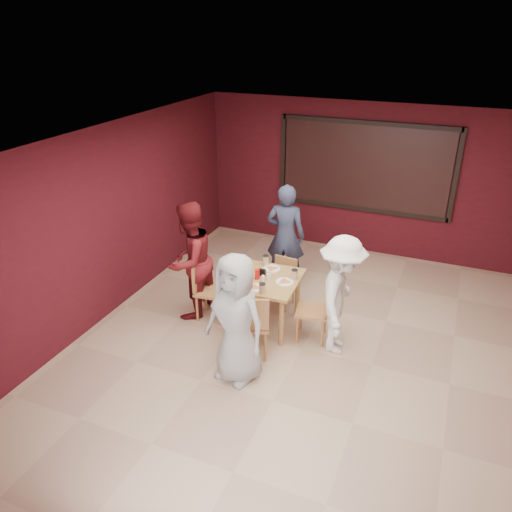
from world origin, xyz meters
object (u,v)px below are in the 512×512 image
at_px(dining_table, 264,284).
at_px(chair_back, 283,279).
at_px(chair_left, 207,287).
at_px(diner_left, 190,261).
at_px(chair_front, 251,322).
at_px(chair_right, 318,308).
at_px(diner_front, 236,319).
at_px(diner_back, 286,236).
at_px(diner_right, 341,296).

xyz_separation_m(dining_table, chair_back, (0.05, 0.67, -0.24)).
bearing_deg(chair_left, diner_left, -177.14).
bearing_deg(chair_left, chair_front, -33.64).
xyz_separation_m(chair_front, chair_right, (0.69, 0.73, -0.03)).
xyz_separation_m(dining_table, chair_right, (0.82, -0.04, -0.17)).
bearing_deg(diner_front, diner_back, 110.41).
bearing_deg(chair_right, dining_table, 177.14).
bearing_deg(diner_left, dining_table, 102.90).
bearing_deg(diner_right, diner_front, 130.05).
bearing_deg(chair_front, chair_back, 93.28).
distance_m(diner_left, diner_right, 2.26).
bearing_deg(chair_right, diner_right, -18.14).
bearing_deg(diner_left, chair_front, 69.50).
bearing_deg(dining_table, diner_front, -84.21).
distance_m(chair_back, chair_right, 1.05).
xyz_separation_m(diner_front, diner_left, (-1.25, 1.09, 0.04)).
relative_size(diner_left, diner_right, 1.08).
xyz_separation_m(diner_front, diner_right, (1.02, 1.06, -0.02)).
distance_m(chair_left, diner_back, 1.64).
height_order(chair_front, chair_right, chair_front).
distance_m(dining_table, diner_right, 1.16).
bearing_deg(chair_front, diner_right, 31.68).
xyz_separation_m(diner_left, diner_right, (2.26, -0.03, -0.06)).
xyz_separation_m(chair_left, diner_left, (-0.25, -0.01, 0.39)).
relative_size(dining_table, chair_back, 1.32).
xyz_separation_m(diner_back, diner_right, (1.29, -1.47, -0.05)).
height_order(diner_front, diner_left, diner_left).
bearing_deg(chair_back, dining_table, -94.02).
xyz_separation_m(chair_front, chair_left, (-1.00, 0.66, -0.03)).
relative_size(dining_table, diner_right, 0.62).
xyz_separation_m(chair_right, diner_right, (0.32, -0.11, 0.32)).
bearing_deg(diner_back, chair_front, 90.91).
bearing_deg(diner_right, chair_back, 46.83).
bearing_deg(diner_right, chair_front, 115.48).
bearing_deg(diner_back, chair_left, 56.56).
relative_size(dining_table, diner_left, 0.57).
bearing_deg(diner_front, chair_left, 146.22).
xyz_separation_m(dining_table, chair_front, (0.13, -0.77, -0.14)).
distance_m(chair_front, diner_right, 1.22).
height_order(dining_table, diner_left, diner_left).
height_order(chair_front, diner_back, diner_back).
xyz_separation_m(chair_front, diner_front, (-0.01, -0.44, 0.31)).
bearing_deg(diner_back, dining_table, 89.72).
relative_size(diner_front, diner_left, 0.95).
bearing_deg(chair_right, chair_left, -177.87).
distance_m(chair_front, chair_right, 1.00).
bearing_deg(chair_left, chair_back, 40.34).
height_order(chair_front, diner_front, diner_front).
relative_size(dining_table, chair_right, 1.14).
distance_m(chair_back, diner_back, 0.81).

